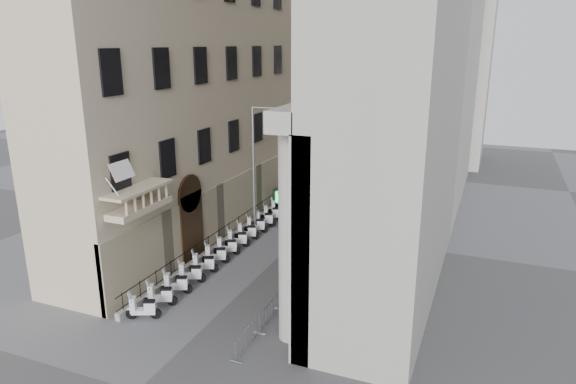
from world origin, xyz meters
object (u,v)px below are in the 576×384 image
(security_tent, at_px, (314,160))
(pedestrian_a, at_px, (334,203))
(scooter_0, at_px, (144,319))
(info_kiosk, at_px, (277,198))
(street_lamp, at_px, (258,158))
(pedestrian_b, at_px, (351,204))

(security_tent, height_order, pedestrian_a, security_tent)
(scooter_0, distance_m, security_tent, 25.43)
(info_kiosk, relative_size, pedestrian_a, 1.01)
(scooter_0, distance_m, street_lamp, 14.74)
(scooter_0, relative_size, security_tent, 0.35)
(security_tent, relative_size, pedestrian_b, 2.59)
(security_tent, xyz_separation_m, street_lamp, (-0.20, -11.58, 2.54))
(info_kiosk, distance_m, pedestrian_a, 4.80)
(security_tent, height_order, street_lamp, street_lamp)
(street_lamp, height_order, info_kiosk, street_lamp)
(street_lamp, bearing_deg, info_kiosk, 94.11)
(street_lamp, bearing_deg, security_tent, 83.91)
(scooter_0, relative_size, pedestrian_a, 0.88)
(pedestrian_b, bearing_deg, pedestrian_a, 28.30)
(scooter_0, xyz_separation_m, pedestrian_b, (5.21, 19.93, 0.83))
(security_tent, distance_m, pedestrian_b, 7.62)
(street_lamp, distance_m, info_kiosk, 7.05)
(info_kiosk, height_order, pedestrian_a, info_kiosk)
(scooter_0, distance_m, info_kiosk, 19.00)
(pedestrian_a, relative_size, pedestrian_b, 1.02)
(scooter_0, bearing_deg, pedestrian_a, -34.77)
(info_kiosk, bearing_deg, pedestrian_b, 31.74)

